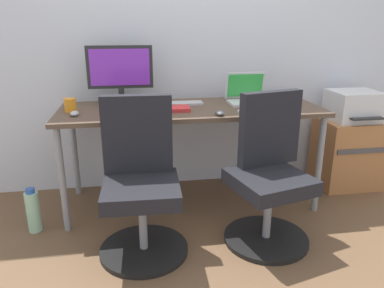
% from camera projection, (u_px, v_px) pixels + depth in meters
% --- Properties ---
extents(ground_plane, '(5.28, 5.28, 0.00)m').
position_uv_depth(ground_plane, '(191.00, 201.00, 2.92)').
color(ground_plane, brown).
extents(back_wall, '(4.40, 0.04, 2.60)m').
position_uv_depth(back_wall, '(183.00, 28.00, 2.91)').
color(back_wall, silver).
rests_on(back_wall, ground).
extents(desk, '(1.89, 0.68, 0.76)m').
position_uv_depth(desk, '(191.00, 116.00, 2.71)').
color(desk, brown).
rests_on(desk, ground).
extents(office_chair_left, '(0.54, 0.54, 0.94)m').
position_uv_depth(office_chair_left, '(141.00, 184.00, 2.20)').
color(office_chair_left, black).
rests_on(office_chair_left, ground).
extents(office_chair_right, '(0.54, 0.54, 0.94)m').
position_uv_depth(office_chair_right, '(269.00, 176.00, 2.32)').
color(office_chair_right, black).
rests_on(office_chair_right, ground).
extents(side_cabinet, '(0.49, 0.42, 0.58)m').
position_uv_depth(side_cabinet, '(347.00, 153.00, 3.15)').
color(side_cabinet, '#B77542').
rests_on(side_cabinet, ground).
extents(printer, '(0.38, 0.40, 0.24)m').
position_uv_depth(printer, '(354.00, 106.00, 3.02)').
color(printer, silver).
rests_on(printer, side_cabinet).
extents(water_bottle_on_floor, '(0.09, 0.09, 0.31)m').
position_uv_depth(water_bottle_on_floor, '(33.00, 211.00, 2.46)').
color(water_bottle_on_floor, '#A5D8B2').
rests_on(water_bottle_on_floor, ground).
extents(desktop_monitor, '(0.48, 0.18, 0.43)m').
position_uv_depth(desktop_monitor, '(120.00, 71.00, 2.72)').
color(desktop_monitor, '#262626').
rests_on(desktop_monitor, desk).
extents(open_laptop, '(0.31, 0.26, 0.23)m').
position_uv_depth(open_laptop, '(248.00, 96.00, 2.83)').
color(open_laptop, silver).
rests_on(open_laptop, desk).
extents(keyboard_by_monitor, '(0.34, 0.12, 0.02)m').
position_uv_depth(keyboard_by_monitor, '(180.00, 103.00, 2.78)').
color(keyboard_by_monitor, '#B7B7B7').
rests_on(keyboard_by_monitor, desk).
extents(keyboard_by_laptop, '(0.34, 0.12, 0.02)m').
position_uv_depth(keyboard_by_laptop, '(264.00, 112.00, 2.51)').
color(keyboard_by_laptop, silver).
rests_on(keyboard_by_laptop, desk).
extents(mouse_by_monitor, '(0.06, 0.10, 0.03)m').
position_uv_depth(mouse_by_monitor, '(219.00, 113.00, 2.45)').
color(mouse_by_monitor, '#515156').
rests_on(mouse_by_monitor, desk).
extents(mouse_by_laptop, '(0.06, 0.10, 0.03)m').
position_uv_depth(mouse_by_laptop, '(75.00, 113.00, 2.44)').
color(mouse_by_laptop, '#B7B7B7').
rests_on(mouse_by_laptop, desk).
extents(coffee_mug, '(0.08, 0.08, 0.09)m').
position_uv_depth(coffee_mug, '(70.00, 105.00, 2.55)').
color(coffee_mug, orange).
rests_on(coffee_mug, desk).
extents(pen_cup, '(0.07, 0.07, 0.10)m').
position_uv_depth(pen_cup, '(119.00, 108.00, 2.44)').
color(pen_cup, slate).
rests_on(pen_cup, desk).
extents(notebook, '(0.21, 0.15, 0.03)m').
position_uv_depth(notebook, '(174.00, 109.00, 2.59)').
color(notebook, red).
rests_on(notebook, desk).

